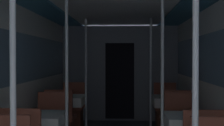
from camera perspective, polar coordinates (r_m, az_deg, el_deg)
name	(u,v)px	position (r m, az deg, el deg)	size (l,w,h in m)	color
wall_left	(15,81)	(4.27, -17.33, -3.08)	(0.05, 8.30, 2.11)	silver
wall_right	(218,81)	(4.18, 18.79, -3.18)	(0.05, 8.30, 2.11)	silver
ceiling_panel	(115,0)	(4.07, 0.52, 11.51)	(2.62, 8.30, 0.07)	white
bulkhead_far	(120,74)	(6.97, 1.43, -1.93)	(2.57, 0.09, 2.11)	slate
support_pole_left_0	(13,112)	(2.14, -17.63, -8.57)	(0.04, 0.04, 2.11)	silver
dining_table_left_1	(39,123)	(4.02, -13.15, -10.72)	(0.61, 0.61, 0.71)	#4C4C51
support_pole_left_1	(67,86)	(3.88, -8.27, -4.24)	(0.04, 0.04, 2.11)	silver
dining_table_left_2	(67,102)	(5.76, -8.20, -7.14)	(0.61, 0.61, 0.71)	#4C4C51
chair_left_near_2	(61,126)	(5.29, -9.34, -11.36)	(0.45, 0.45, 0.90)	brown
chair_left_far_2	(72,114)	(6.35, -7.24, -9.25)	(0.45, 0.45, 0.90)	brown
support_pole_left_2	(86,77)	(5.66, -4.79, -2.57)	(0.04, 0.04, 2.11)	silver
support_pole_right_0	(195,114)	(2.06, 14.98, -8.95)	(0.04, 0.04, 2.11)	silver
dining_table_right_1	(191,125)	(3.95, 14.20, -10.94)	(0.61, 0.61, 0.71)	#4C4C51
support_pole_right_1	(162,87)	(3.83, 9.18, -4.30)	(0.04, 0.04, 2.11)	silver
dining_table_right_2	(170,103)	(5.71, 10.54, -7.22)	(0.61, 0.61, 0.71)	#4C4C51
chair_right_far_2	(166,115)	(6.31, 9.84, -9.33)	(0.45, 0.45, 0.90)	brown
support_pole_right_2	(151,77)	(5.63, 7.09, -2.60)	(0.04, 0.04, 2.11)	silver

